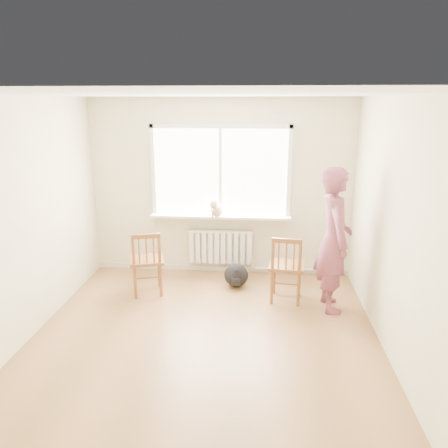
% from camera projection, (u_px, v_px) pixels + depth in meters
% --- Properties ---
extents(floor, '(4.50, 4.50, 0.00)m').
position_uv_depth(floor, '(203.00, 345.00, 4.89)').
color(floor, '#97663E').
rests_on(floor, ground).
extents(ceiling, '(4.50, 4.50, 0.00)m').
position_uv_depth(ceiling, '(199.00, 94.00, 4.15)').
color(ceiling, white).
rests_on(ceiling, back_wall).
extents(back_wall, '(4.00, 0.01, 2.70)m').
position_uv_depth(back_wall, '(221.00, 188.00, 6.68)').
color(back_wall, beige).
rests_on(back_wall, ground).
extents(window, '(2.12, 0.05, 1.42)m').
position_uv_depth(window, '(221.00, 168.00, 6.57)').
color(window, white).
rests_on(window, back_wall).
extents(windowsill, '(2.15, 0.22, 0.04)m').
position_uv_depth(windowsill, '(220.00, 216.00, 6.69)').
color(windowsill, white).
rests_on(windowsill, back_wall).
extents(radiator, '(1.00, 0.12, 0.55)m').
position_uv_depth(radiator, '(220.00, 246.00, 6.84)').
color(radiator, white).
rests_on(radiator, back_wall).
extents(heating_pipe, '(1.40, 0.04, 0.04)m').
position_uv_depth(heating_pipe, '(300.00, 270.00, 6.86)').
color(heating_pipe, silver).
rests_on(heating_pipe, back_wall).
extents(baseboard, '(4.00, 0.03, 0.08)m').
position_uv_depth(baseboard, '(221.00, 268.00, 7.02)').
color(baseboard, beige).
rests_on(baseboard, ground).
extents(chair_left, '(0.56, 0.55, 0.93)m').
position_uv_depth(chair_left, '(147.00, 263.00, 6.06)').
color(chair_left, brown).
rests_on(chair_left, floor).
extents(chair_right, '(0.51, 0.49, 0.93)m').
position_uv_depth(chair_right, '(286.00, 269.00, 5.84)').
color(chair_right, brown).
rests_on(chair_right, floor).
extents(person, '(0.52, 0.73, 1.87)m').
position_uv_depth(person, '(334.00, 240.00, 5.54)').
color(person, '#BE3F5A').
rests_on(person, floor).
extents(cat, '(0.26, 0.44, 0.30)m').
position_uv_depth(cat, '(217.00, 209.00, 6.57)').
color(cat, '#CCB18B').
rests_on(cat, windowsill).
extents(backpack, '(0.41, 0.35, 0.35)m').
position_uv_depth(backpack, '(236.00, 275.00, 6.39)').
color(backpack, black).
rests_on(backpack, floor).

